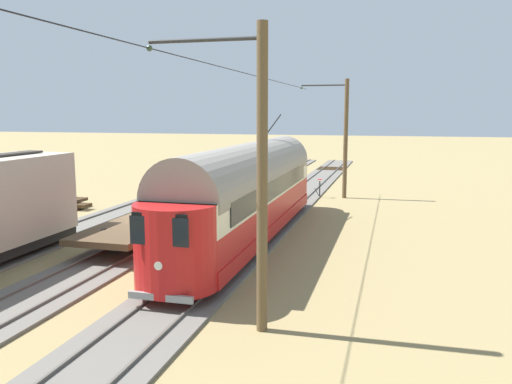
{
  "coord_description": "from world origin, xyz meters",
  "views": [
    {
      "loc": [
        -10.43,
        20.88,
        5.6
      ],
      "look_at": [
        -4.87,
        0.22,
        2.33
      ],
      "focal_mm": 36.39,
      "sensor_mm": 36.0,
      "label": 1
    }
  ],
  "objects_px": {
    "flatcar_far_siding": "(169,212)",
    "catenary_pole_mid_near": "(259,175)",
    "spare_tie_stack": "(70,205)",
    "vintage_streetcar": "(248,190)",
    "catenary_pole_foreground": "(344,136)",
    "switch_stand": "(319,187)"
  },
  "relations": [
    {
      "from": "catenary_pole_foreground",
      "to": "vintage_streetcar",
      "type": "bearing_deg",
      "value": 77.34
    },
    {
      "from": "vintage_streetcar",
      "to": "flatcar_far_siding",
      "type": "relative_size",
      "value": 1.4
    },
    {
      "from": "flatcar_far_siding",
      "to": "catenary_pole_foreground",
      "type": "relative_size",
      "value": 1.66
    },
    {
      "from": "vintage_streetcar",
      "to": "catenary_pole_foreground",
      "type": "height_order",
      "value": "catenary_pole_foreground"
    },
    {
      "from": "catenary_pole_foreground",
      "to": "switch_stand",
      "type": "distance_m",
      "value": 3.71
    },
    {
      "from": "flatcar_far_siding",
      "to": "catenary_pole_mid_near",
      "type": "xyz_separation_m",
      "value": [
        -7.16,
        10.24,
        3.21
      ]
    },
    {
      "from": "catenary_pole_foreground",
      "to": "spare_tie_stack",
      "type": "bearing_deg",
      "value": 28.98
    },
    {
      "from": "vintage_streetcar",
      "to": "catenary_pole_foreground",
      "type": "distance_m",
      "value": 13.28
    },
    {
      "from": "catenary_pole_foreground",
      "to": "switch_stand",
      "type": "xyz_separation_m",
      "value": [
        1.53,
        0.3,
        -3.37
      ]
    },
    {
      "from": "flatcar_far_siding",
      "to": "switch_stand",
      "type": "bearing_deg",
      "value": -116.21
    },
    {
      "from": "catenary_pole_foreground",
      "to": "spare_tie_stack",
      "type": "relative_size",
      "value": 3.24
    },
    {
      "from": "vintage_streetcar",
      "to": "flatcar_far_siding",
      "type": "height_order",
      "value": "vintage_streetcar"
    },
    {
      "from": "flatcar_far_siding",
      "to": "catenary_pole_foreground",
      "type": "distance_m",
      "value": 14.12
    },
    {
      "from": "catenary_pole_foreground",
      "to": "catenary_pole_mid_near",
      "type": "relative_size",
      "value": 1.0
    },
    {
      "from": "vintage_streetcar",
      "to": "spare_tie_stack",
      "type": "bearing_deg",
      "value": -20.33
    },
    {
      "from": "vintage_streetcar",
      "to": "switch_stand",
      "type": "height_order",
      "value": "vintage_streetcar"
    },
    {
      "from": "vintage_streetcar",
      "to": "catenary_pole_mid_near",
      "type": "relative_size",
      "value": 2.32
    },
    {
      "from": "catenary_pole_mid_near",
      "to": "spare_tie_stack",
      "type": "distance_m",
      "value": 20.66
    },
    {
      "from": "flatcar_far_siding",
      "to": "vintage_streetcar",
      "type": "bearing_deg",
      "value": 165.68
    },
    {
      "from": "vintage_streetcar",
      "to": "catenary_pole_foreground",
      "type": "xyz_separation_m",
      "value": [
        -2.88,
        -12.83,
        1.81
      ]
    },
    {
      "from": "catenary_pole_mid_near",
      "to": "switch_stand",
      "type": "xyz_separation_m",
      "value": [
        1.53,
        -21.68,
        -3.37
      ]
    },
    {
      "from": "vintage_streetcar",
      "to": "switch_stand",
      "type": "xyz_separation_m",
      "value": [
        -1.36,
        -12.54,
        -1.56
      ]
    }
  ]
}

